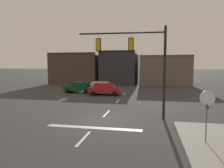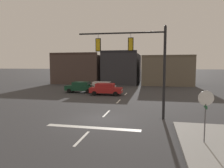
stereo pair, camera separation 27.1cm
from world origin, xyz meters
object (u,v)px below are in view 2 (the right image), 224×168
object	(u,v)px
car_lot_nearside	(101,87)
car_lot_farside	(106,89)
car_lot_middle	(81,87)
signal_mast_near_side	(139,56)
stop_sign	(206,104)

from	to	relation	value
car_lot_nearside	car_lot_farside	distance (m)	2.81
car_lot_middle	signal_mast_near_side	bearing A→B (deg)	-53.58
car_lot_nearside	car_lot_farside	world-z (taller)	same
signal_mast_near_side	car_lot_middle	bearing A→B (deg)	126.42
signal_mast_near_side	stop_sign	bearing A→B (deg)	-51.59
car_lot_middle	car_lot_farside	size ratio (longest dim) A/B	1.00
signal_mast_near_side	car_lot_farside	xyz separation A→B (m)	(-5.35, 11.33, -3.92)
car_lot_nearside	car_lot_middle	world-z (taller)	same
stop_sign	signal_mast_near_side	bearing A→B (deg)	128.41
stop_sign	car_lot_nearside	size ratio (longest dim) A/B	0.62
signal_mast_near_side	car_lot_farside	bearing A→B (deg)	115.26
car_lot_nearside	car_lot_farside	size ratio (longest dim) A/B	1.01
car_lot_farside	car_lot_nearside	bearing A→B (deg)	118.80
car_lot_farside	car_lot_middle	bearing A→B (deg)	157.51
car_lot_middle	car_lot_farside	distance (m)	4.70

